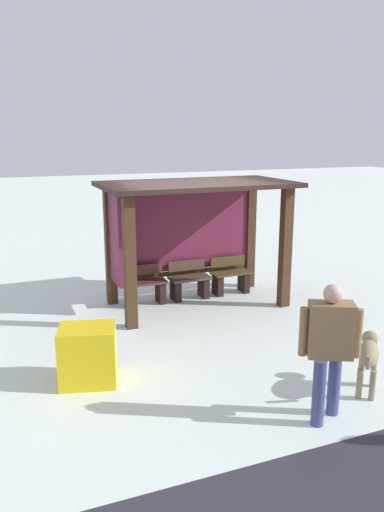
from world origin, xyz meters
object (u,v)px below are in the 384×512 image
object	(u,v)px
bench_right_inside	(230,278)
grit_bin	(88,355)
bus_shelter	(187,217)
bench_left_inside	(145,288)
bench_center_inside	(189,283)
person_walking	(330,342)
dog	(369,355)

from	to	relation	value
bench_right_inside	grit_bin	world-z (taller)	grit_bin
bus_shelter	bench_right_inside	world-z (taller)	bus_shelter
bench_left_inside	grit_bin	distance (m)	3.08
bus_shelter	bench_center_inside	size ratio (longest dim) A/B	4.35
person_walking	dog	world-z (taller)	person_walking
bench_left_inside	person_walking	size ratio (longest dim) A/B	0.50
bench_left_inside	bench_right_inside	distance (m)	1.75
bench_right_inside	grit_bin	size ratio (longest dim) A/B	1.05
bus_shelter	dog	distance (m)	4.21
grit_bin	bench_left_inside	bearing A→B (deg)	59.38
bus_shelter	bench_center_inside	xyz separation A→B (m)	(0.11, 0.17, -1.31)
bench_left_inside	dog	size ratio (longest dim) A/B	1.15
bus_shelter	bench_left_inside	world-z (taller)	bus_shelter
bus_shelter	bench_center_inside	distance (m)	1.32
bench_right_inside	dog	size ratio (longest dim) A/B	1.15
bus_shelter	grit_bin	world-z (taller)	bus_shelter
bench_left_inside	person_walking	bearing A→B (deg)	-81.24
person_walking	bench_right_inside	bearing A→B (deg)	76.81
bench_left_inside	bench_right_inside	bearing A→B (deg)	0.01
bench_left_inside	person_walking	xyz separation A→B (m)	(0.69, -4.50, 0.62)
bench_left_inside	bench_right_inside	xyz separation A→B (m)	(1.75, 0.00, -0.00)
dog	bus_shelter	bearing A→B (deg)	101.38
bench_right_inside	grit_bin	distance (m)	4.24
bus_shelter	person_walking	bearing A→B (deg)	-90.93
bus_shelter	person_walking	distance (m)	4.38
person_walking	bus_shelter	bearing A→B (deg)	89.07
bus_shelter	dog	world-z (taller)	bus_shelter
bench_right_inside	bench_left_inside	bearing A→B (deg)	-179.99
bus_shelter	bench_right_inside	distance (m)	1.65
grit_bin	bench_right_inside	bearing A→B (deg)	38.61
bus_shelter	bench_left_inside	distance (m)	1.53
bench_center_inside	bench_right_inside	world-z (taller)	bench_center_inside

